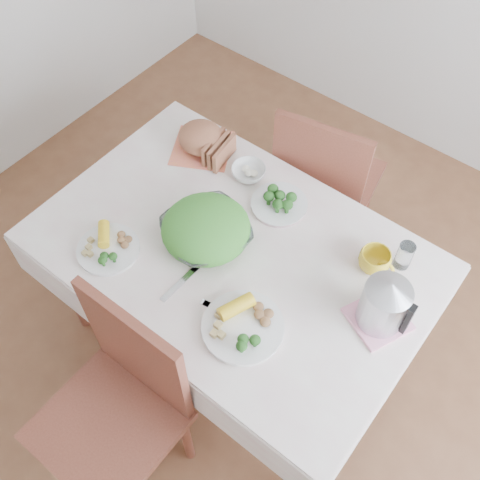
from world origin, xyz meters
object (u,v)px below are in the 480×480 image
Objects in this scene: dining_table at (234,300)px; salad_bowl at (206,233)px; electric_kettle at (385,303)px; dinner_plate_right at (243,327)px; chair_far at (328,182)px; yellow_mug at (374,261)px; dinner_plate_left at (108,249)px; chair_near at (109,429)px.

dining_table is 4.34× the size of salad_bowl.
dinner_plate_right is at bearing -142.18° from electric_kettle.
electric_kettle reaches higher than dinner_plate_right.
chair_far is 0.78m from yellow_mug.
dinner_plate_left is 1.00m from yellow_mug.
electric_kettle is at bearing 8.32° from salad_bowl.
dinner_plate_right is (0.35, -0.22, -0.03)m from salad_bowl.
dinner_plate_left is at bearing -146.18° from yellow_mug.
dining_table is 11.66× the size of yellow_mug.
chair_far is at bearing 104.34° from dinner_plate_right.
salad_bowl reaches higher than dinner_plate_right.
chair_near is 1.51m from chair_far.
chair_far is 1.16m from dinner_plate_left.
chair_near is at bearing -80.17° from salad_bowl.
dinner_plate_right is at bearing 93.53° from chair_far.
yellow_mug is (0.45, 1.00, 0.34)m from chair_near.
dinner_plate_right is at bearing -114.19° from yellow_mug.
chair_far is at bearing 71.79° from dinner_plate_left.
dinner_plate_left is at bearing -140.91° from dining_table.
electric_kettle is (0.58, 0.82, 0.42)m from chair_near.
salad_bowl is at bearing 47.05° from dinner_plate_left.
chair_near is at bearing -49.26° from dinner_plate_left.
chair_far is at bearing 91.38° from dining_table.
electric_kettle is (0.61, -0.68, 0.42)m from chair_far.
dinner_plate_right is (0.61, 0.06, 0.00)m from dinner_plate_left.
dinner_plate_left is 2.01× the size of yellow_mug.
electric_kettle is at bearing 7.72° from dining_table.
dining_table is at bearing 90.37° from chair_near.
salad_bowl is 0.41m from dinner_plate_right.
dinner_plate_left is at bearing -174.57° from dinner_plate_right.
chair_near is 0.66m from dinner_plate_left.
yellow_mug is at bearing 26.04° from salad_bowl.
electric_kettle reaches higher than salad_bowl.
chair_far is 1.01m from electric_kettle.
electric_kettle is (0.70, 0.10, 0.08)m from salad_bowl.
salad_bowl reaches higher than dining_table.
dining_table is 0.78m from electric_kettle.
salad_bowl is at bearing 72.50° from chair_far.
electric_kettle is at bearing 120.81° from chair_far.
dinner_plate_right is (0.26, -1.01, 0.31)m from chair_far.
chair_near reaches higher than dinner_plate_left.
chair_near is 1.15m from yellow_mug.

